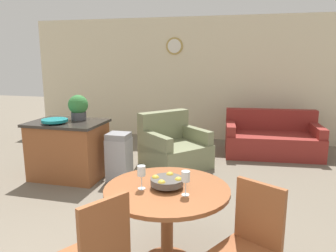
# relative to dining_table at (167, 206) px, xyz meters

# --- Properties ---
(wall_back) EXTENTS (8.00, 0.09, 2.70)m
(wall_back) POSITION_rel_dining_table_xyz_m (-0.50, 4.77, 0.78)
(wall_back) COLOR beige
(wall_back) RESTS_ON ground_plane
(dining_table) EXTENTS (1.08, 1.08, 0.74)m
(dining_table) POSITION_rel_dining_table_xyz_m (0.00, 0.00, 0.00)
(dining_table) COLOR brown
(dining_table) RESTS_ON ground_plane
(dining_chair_near_left) EXTENTS (0.57, 0.57, 0.95)m
(dining_chair_near_left) POSITION_rel_dining_table_xyz_m (-0.32, -0.71, -0.05)
(dining_chair_near_left) COLOR brown
(dining_chair_near_left) RESTS_ON ground_plane
(dining_chair_near_right) EXTENTS (0.57, 0.57, 0.95)m
(dining_chair_near_right) POSITION_rel_dining_table_xyz_m (0.71, -0.32, -0.05)
(dining_chair_near_right) COLOR brown
(dining_chair_near_right) RESTS_ON ground_plane
(fruit_bowl) EXTENTS (0.28, 0.28, 0.11)m
(fruit_bowl) POSITION_rel_dining_table_xyz_m (-0.00, -0.00, 0.23)
(fruit_bowl) COLOR #4C4742
(fruit_bowl) RESTS_ON dining_table
(wine_glass_left) EXTENTS (0.07, 0.07, 0.20)m
(wine_glass_left) POSITION_rel_dining_table_xyz_m (-0.20, -0.08, 0.32)
(wine_glass_left) COLOR silver
(wine_glass_left) RESTS_ON dining_table
(wine_glass_right) EXTENTS (0.07, 0.07, 0.20)m
(wine_glass_right) POSITION_rel_dining_table_xyz_m (0.18, -0.11, 0.32)
(wine_glass_right) COLOR silver
(wine_glass_right) RESTS_ON dining_table
(kitchen_island) EXTENTS (1.11, 0.79, 0.88)m
(kitchen_island) POSITION_rel_dining_table_xyz_m (-2.03, 1.78, -0.13)
(kitchen_island) COLOR brown
(kitchen_island) RESTS_ON ground_plane
(teal_bowl) EXTENTS (0.38, 0.38, 0.06)m
(teal_bowl) POSITION_rel_dining_table_xyz_m (-2.13, 1.61, 0.35)
(teal_bowl) COLOR #147A7F
(teal_bowl) RESTS_ON kitchen_island
(potted_plant) EXTENTS (0.31, 0.31, 0.39)m
(potted_plant) POSITION_rel_dining_table_xyz_m (-1.94, 1.97, 0.51)
(potted_plant) COLOR #4C4C51
(potted_plant) RESTS_ON kitchen_island
(trash_bin) EXTENTS (0.33, 0.32, 0.73)m
(trash_bin) POSITION_rel_dining_table_xyz_m (-1.23, 1.85, -0.21)
(trash_bin) COLOR #9E9EA3
(trash_bin) RESTS_ON ground_plane
(couch) EXTENTS (1.82, 1.09, 0.83)m
(couch) POSITION_rel_dining_table_xyz_m (1.08, 3.82, -0.29)
(couch) COLOR maroon
(couch) RESTS_ON ground_plane
(armchair) EXTENTS (1.33, 1.33, 0.91)m
(armchair) POSITION_rel_dining_table_xyz_m (-0.59, 2.71, -0.27)
(armchair) COLOR #7A7F5B
(armchair) RESTS_ON ground_plane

